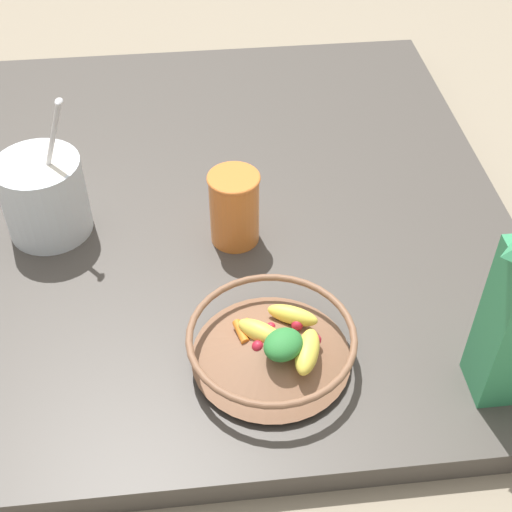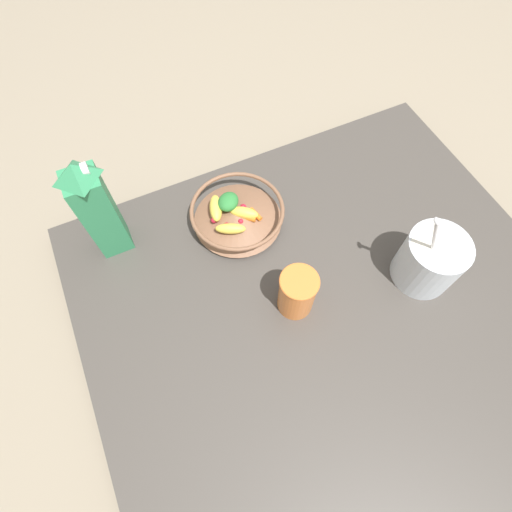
# 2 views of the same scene
# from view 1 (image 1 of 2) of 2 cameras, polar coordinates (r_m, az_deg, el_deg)

# --- Properties ---
(ground_plane) EXTENTS (6.00, 6.00, 0.00)m
(ground_plane) POSITION_cam_1_polar(r_m,az_deg,el_deg) (1.28, -5.15, 2.90)
(ground_plane) COLOR gray
(countertop) EXTENTS (1.08, 1.08, 0.04)m
(countertop) POSITION_cam_1_polar(r_m,az_deg,el_deg) (1.26, -5.22, 3.64)
(countertop) COLOR #47423D
(countertop) RESTS_ON ground_plane
(fruit_bowl) EXTENTS (0.23, 0.23, 0.08)m
(fruit_bowl) POSITION_cam_1_polar(r_m,az_deg,el_deg) (0.97, 1.34, -7.06)
(fruit_bowl) COLOR brown
(fruit_bowl) RESTS_ON countertop
(yogurt_tub) EXTENTS (0.14, 0.14, 0.25)m
(yogurt_tub) POSITION_cam_1_polar(r_m,az_deg,el_deg) (1.19, -16.65, 4.83)
(yogurt_tub) COLOR silver
(yogurt_tub) RESTS_ON countertop
(drinking_cup) EXTENTS (0.08, 0.08, 0.13)m
(drinking_cup) POSITION_cam_1_polar(r_m,az_deg,el_deg) (1.13, -1.74, 3.96)
(drinking_cup) COLOR orange
(drinking_cup) RESTS_ON countertop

